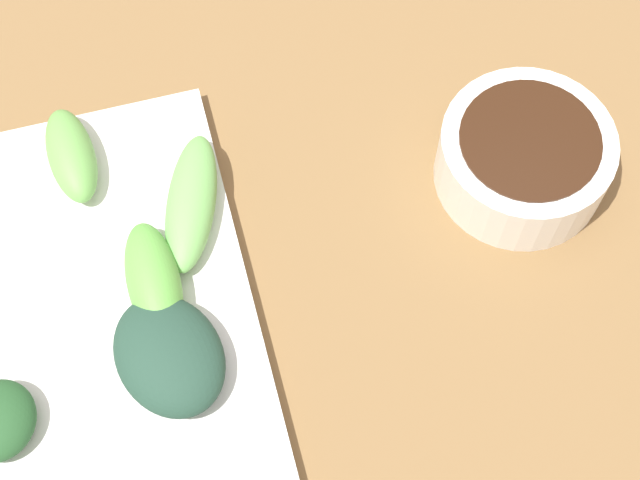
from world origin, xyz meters
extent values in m
cube|color=brown|center=(0.00, 0.00, 0.01)|extent=(2.10, 2.10, 0.02)
cylinder|color=white|center=(-0.15, -0.02, 0.04)|extent=(0.11, 0.11, 0.04)
cylinder|color=#331C0E|center=(-0.15, -0.02, 0.05)|extent=(0.08, 0.08, 0.03)
cube|color=white|center=(0.12, 0.03, 0.03)|extent=(0.18, 0.32, 0.01)
ellipsoid|color=#6BAE51|center=(0.11, -0.10, 0.04)|extent=(0.03, 0.07, 0.02)
ellipsoid|color=#244435|center=(0.08, 0.05, 0.05)|extent=(0.08, 0.09, 0.03)
ellipsoid|color=#71B95B|center=(0.05, -0.05, 0.04)|extent=(0.06, 0.10, 0.02)
ellipsoid|color=#63B547|center=(0.08, 0.00, 0.05)|extent=(0.03, 0.08, 0.03)
camera|label=1|loc=(0.05, 0.23, 0.55)|focal=54.03mm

